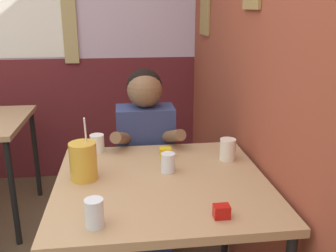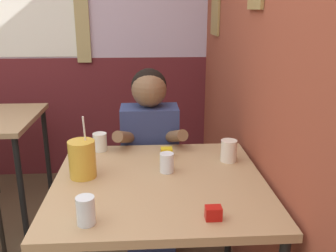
% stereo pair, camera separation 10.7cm
% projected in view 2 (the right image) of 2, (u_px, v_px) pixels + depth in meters
% --- Properties ---
extents(brick_wall_right, '(0.08, 4.24, 2.70)m').
position_uv_depth(brick_wall_right, '(243.00, 38.00, 2.22)').
color(brick_wall_right, brown).
rests_on(brick_wall_right, ground_plane).
extents(back_wall, '(5.43, 0.09, 2.70)m').
position_uv_depth(back_wall, '(67.00, 28.00, 3.23)').
color(back_wall, silver).
rests_on(back_wall, ground_plane).
extents(main_table, '(0.95, 0.91, 0.78)m').
position_uv_depth(main_table, '(160.00, 194.00, 1.71)').
color(main_table, tan).
rests_on(main_table, ground_plane).
extents(person_seated, '(0.42, 0.41, 1.19)m').
position_uv_depth(person_seated, '(150.00, 160.00, 2.30)').
color(person_seated, navy).
rests_on(person_seated, ground_plane).
extents(cocktail_pitcher, '(0.12, 0.12, 0.29)m').
position_uv_depth(cocktail_pitcher, '(82.00, 159.00, 1.70)').
color(cocktail_pitcher, gold).
rests_on(cocktail_pitcher, main_table).
extents(glass_near_pitcher, '(0.07, 0.07, 0.09)m').
position_uv_depth(glass_near_pitcher, '(167.00, 163.00, 1.76)').
color(glass_near_pitcher, silver).
rests_on(glass_near_pitcher, main_table).
extents(glass_center, '(0.08, 0.08, 0.10)m').
position_uv_depth(glass_center, '(100.00, 142.00, 2.03)').
color(glass_center, silver).
rests_on(glass_center, main_table).
extents(glass_far_side, '(0.08, 0.08, 0.11)m').
position_uv_depth(glass_far_side, '(229.00, 151.00, 1.89)').
color(glass_far_side, silver).
rests_on(glass_far_side, main_table).
extents(glass_by_brick, '(0.07, 0.07, 0.11)m').
position_uv_depth(glass_by_brick, '(86.00, 211.00, 1.33)').
color(glass_by_brick, silver).
rests_on(glass_by_brick, main_table).
extents(condiment_ketchup, '(0.06, 0.04, 0.05)m').
position_uv_depth(condiment_ketchup, '(213.00, 213.00, 1.37)').
color(condiment_ketchup, '#B7140F').
rests_on(condiment_ketchup, main_table).
extents(condiment_mustard, '(0.06, 0.04, 0.05)m').
position_uv_depth(condiment_mustard, '(167.00, 152.00, 1.95)').
color(condiment_mustard, yellow).
rests_on(condiment_mustard, main_table).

